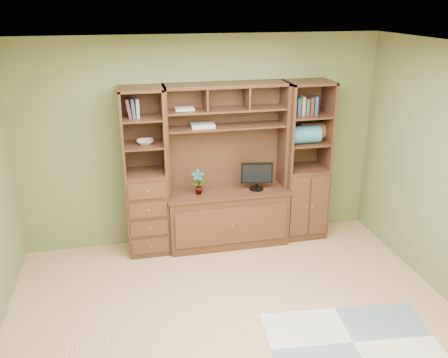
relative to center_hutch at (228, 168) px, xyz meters
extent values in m
cube|color=tan|center=(-0.27, -1.73, -1.02)|extent=(4.60, 4.10, 0.04)
cube|color=white|center=(-0.27, -1.73, 1.58)|extent=(4.60, 4.10, 0.04)
cube|color=olive|center=(-0.27, 0.27, 0.28)|extent=(4.50, 0.04, 2.60)
cube|color=#432617|center=(0.00, 0.00, 0.00)|extent=(1.54, 0.53, 2.05)
cube|color=#432617|center=(-1.00, 0.04, 0.00)|extent=(0.50, 0.45, 2.05)
cube|color=#432617|center=(1.02, 0.04, 0.00)|extent=(0.55, 0.45, 2.05)
cube|color=#ABB1B1|center=(0.71, -2.13, -1.02)|extent=(1.65, 1.18, 0.01)
cube|color=black|center=(0.37, -0.03, -0.05)|extent=(0.42, 0.24, 0.49)
imported|color=#B16C3C|center=(-0.38, -0.03, -0.14)|extent=(0.17, 0.11, 0.31)
cube|color=beige|center=(-0.29, 0.09, 0.54)|extent=(0.28, 0.20, 0.04)
imported|color=beige|center=(-0.98, 0.04, 0.39)|extent=(0.20, 0.20, 0.05)
cube|color=teal|center=(0.97, -0.01, 0.37)|extent=(0.38, 0.22, 0.22)
cube|color=brown|center=(1.16, 0.12, 0.37)|extent=(0.39, 0.22, 0.22)
camera|label=1|loc=(-1.22, -5.34, 1.96)|focal=38.00mm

